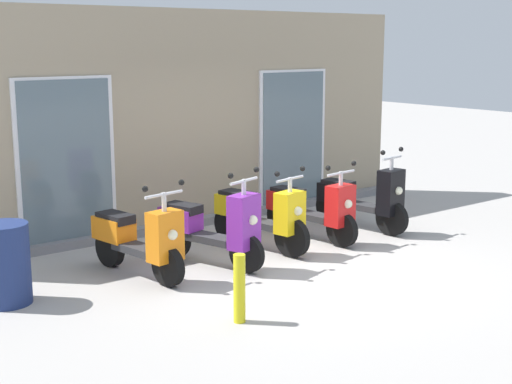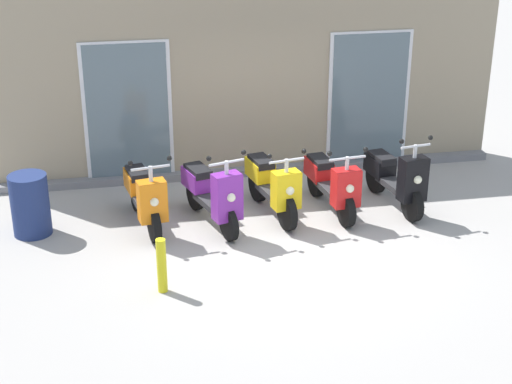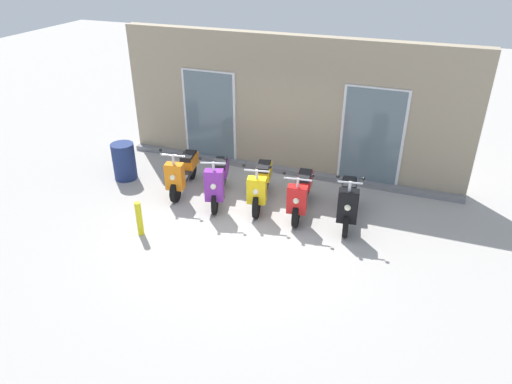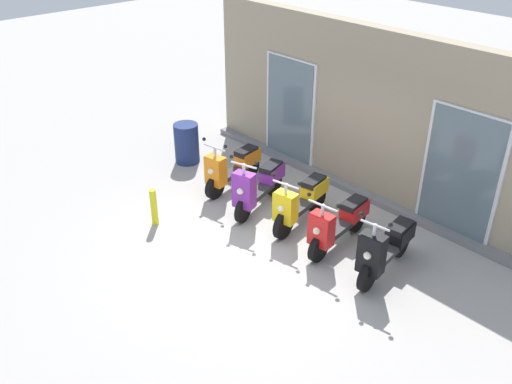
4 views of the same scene
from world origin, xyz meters
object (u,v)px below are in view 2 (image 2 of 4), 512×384
Objects in this scene: scooter_red at (331,183)px; scooter_black at (395,177)px; scooter_purple at (212,193)px; trash_bin at (30,205)px; scooter_orange at (145,196)px; scooter_yellow at (272,185)px; curb_bollard at (162,266)px.

scooter_black is at bearing -2.67° from scooter_red.
trash_bin is at bearing 175.38° from scooter_purple.
scooter_black is at bearing -0.70° from scooter_orange.
curb_bollard is (-1.76, -1.93, -0.12)m from scooter_yellow.
scooter_red is (0.89, -0.02, -0.03)m from scooter_yellow.
scooter_red is at bearing 0.00° from scooter_orange.
scooter_black is (1.86, -0.06, 0.00)m from scooter_yellow.
scooter_red is 4.30m from trash_bin.
scooter_orange is 0.96m from scooter_purple.
scooter_black reaches higher than curb_bollard.
curb_bollard is at bearing -49.50° from trash_bin.
scooter_purple is at bearing -174.58° from scooter_red.
scooter_orange is 0.97× the size of scooter_black.
scooter_purple is at bearing -177.42° from scooter_black.
scooter_purple is 0.98× the size of scooter_red.
trash_bin is at bearing 179.78° from scooter_yellow.
scooter_orange is 1.79× the size of trash_bin.
curb_bollard is 2.55m from trash_bin.
scooter_orange reaches higher than scooter_red.
scooter_orange is 1.85m from scooter_yellow.
scooter_orange is at bearing -1.18° from trash_bin.
trash_bin is at bearing 179.16° from scooter_black.
scooter_purple is 1.94m from curb_bollard.
scooter_orange is 3.71m from scooter_black.
scooter_red is at bearing 35.74° from curb_bollard.
scooter_purple is 0.98× the size of scooter_black.
scooter_yellow is at bearing 47.57° from curb_bollard.
scooter_red is at bearing 5.42° from scooter_purple.
trash_bin is (-1.57, 0.03, -0.02)m from scooter_orange.
scooter_yellow reaches higher than trash_bin.
scooter_orange reaches higher than trash_bin.
scooter_purple is 1.80m from scooter_red.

